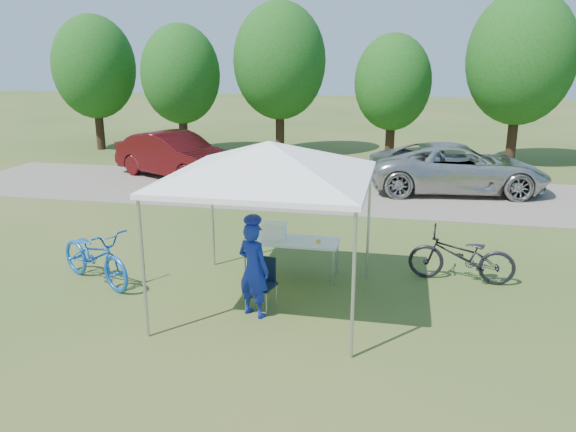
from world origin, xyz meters
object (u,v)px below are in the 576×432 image
sedan (175,155)px  cooler (274,231)px  cyclist (254,269)px  minivan (457,168)px  bike_dark (462,256)px  folding_table (292,242)px  bike_blue (95,256)px  folding_chair (262,278)px

sedan → cooler: bearing=-120.1°
cyclist → minivan: size_ratio=0.30×
minivan → sedan: size_ratio=1.15×
bike_dark → minivan: 7.23m
folding_table → sedan: sedan is taller
bike_blue → minivan: (6.97, 8.62, 0.22)m
folding_chair → minivan: minivan is taller
folding_table → sedan: (-5.58, 7.86, 0.10)m
cooler → sedan: bearing=123.8°
cooler → bike_blue: (-3.09, -1.03, -0.35)m
folding_chair → cyclist: (-0.05, -0.36, 0.29)m
cooler → bike_dark: bearing=6.4°
minivan → sedan: sedan is taller
folding_chair → bike_blue: bike_blue is taller
folding_chair → bike_blue: bearing=-173.5°
bike_dark → bike_blue: bearing=-73.5°
folding_table → cyclist: bearing=-98.7°
cooler → sedan: sedan is taller
folding_table → bike_blue: bearing=-163.3°
cyclist → sedan: cyclist is taller
cyclist → bike_dark: bearing=-123.0°
folding_chair → sedan: bearing=132.6°
cooler → bike_dark: size_ratio=0.23×
folding_chair → bike_blue: (-3.20, 0.33, 0.04)m
folding_table → bike_blue: bike_blue is taller
folding_table → bike_blue: size_ratio=0.87×
bike_blue → bike_dark: bearing=-49.4°
folding_table → bike_blue: 3.58m
bike_blue → cooler: bearing=-43.3°
folding_chair → folding_table: bearing=93.3°
bike_blue → sedan: 9.15m
bike_dark → minivan: (0.47, 7.21, 0.25)m
sedan → folding_chair: bearing=-123.7°
cooler → cyclist: size_ratio=0.28×
folding_table → bike_dark: bike_dark is taller
bike_blue → bike_dark: (6.50, 1.41, -0.03)m
folding_chair → cooler: (-0.11, 1.36, 0.38)m
folding_chair → cyclist: cyclist is taller
cooler → bike_dark: cooler is taller
cyclist → bike_dark: 3.96m
bike_blue → bike_dark: size_ratio=1.06×
cooler → bike_blue: bearing=-161.6°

